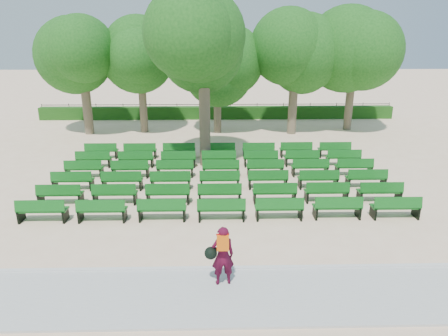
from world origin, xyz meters
The scene contains 9 objects.
ground centered at (0.00, 0.00, 0.00)m, with size 120.00×120.00×0.00m, color beige.
paving centered at (0.00, -7.40, 0.03)m, with size 30.00×2.20×0.06m, color #BABBB5.
curb centered at (0.00, -6.25, 0.05)m, with size 30.00×0.12×0.10m, color silver.
hedge centered at (0.00, 14.00, 0.45)m, with size 26.00×0.70×0.90m, color #1C4F14.
fence centered at (0.00, 14.40, 0.00)m, with size 26.00×0.10×1.02m, color black, non-canonical shape.
tree_line centered at (0.00, 10.00, 0.00)m, with size 21.80×6.80×7.04m, color #1E5D19, non-canonical shape.
bench_array centered at (0.03, 0.44, 0.08)m, with size 1.62×0.55×1.01m.
tree_among centered at (-0.64, 2.86, 4.99)m, with size 4.95×4.95×7.24m.
person centered at (-0.02, -6.91, 0.85)m, with size 0.75×0.47×1.53m.
Camera 1 is at (-0.16, -15.37, 5.87)m, focal length 32.00 mm.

